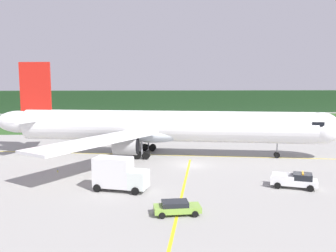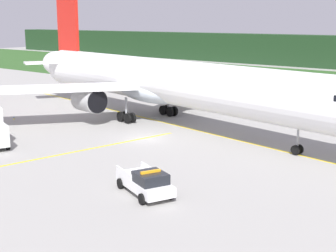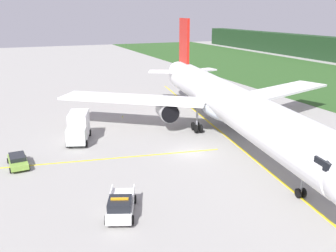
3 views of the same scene
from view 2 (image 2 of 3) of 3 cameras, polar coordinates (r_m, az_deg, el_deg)
name	(u,v)px [view 2 (image 2 of 3)]	position (r m, az deg, el deg)	size (l,w,h in m)	color
ground	(146,139)	(49.51, -2.62, -1.53)	(320.00, 320.00, 0.00)	gray
taxiway_centerline_main	(166,123)	(57.14, -0.23, 0.36)	(76.38, 0.30, 0.01)	yellow
taxiway_centerline_spur	(14,164)	(43.03, -17.57, -4.23)	(35.07, 0.30, 0.01)	yellow
airliner	(162,82)	(56.88, -0.70, 5.21)	(57.08, 44.70, 15.48)	white
ops_pickup_truck	(146,182)	(33.74, -2.61, -6.58)	(5.64, 3.80, 1.94)	white
taxiway_edge_light_west	(14,118)	(61.64, -17.61, 0.87)	(0.12, 0.12, 0.41)	yellow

